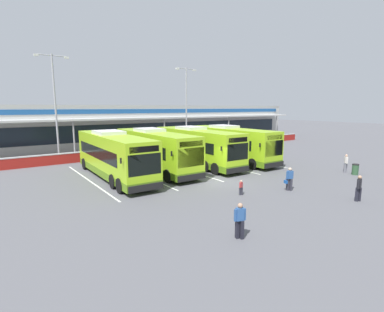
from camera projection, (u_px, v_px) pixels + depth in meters
ground_plane at (220, 180)px, 22.78m from camera, size 200.00×200.00×0.00m
terminal_building at (104, 125)px, 43.90m from camera, size 70.00×13.00×6.00m
red_barrier_wall at (140, 151)px, 34.34m from camera, size 60.00×0.40×1.10m
coach_bus_leftmost at (114, 156)px, 23.55m from camera, size 3.10×12.21×3.78m
coach_bus_left_centre at (154, 151)px, 26.29m from camera, size 3.10×12.21×3.78m
coach_bus_centre at (196, 147)px, 28.86m from camera, size 3.10×12.21×3.78m
coach_bus_right_centre at (230, 144)px, 30.98m from camera, size 3.10×12.21×3.78m
bay_stripe_far_west at (89, 180)px, 22.80m from camera, size 0.14×13.00×0.01m
bay_stripe_west at (138, 173)px, 25.20m from camera, size 0.14×13.00×0.01m
bay_stripe_mid_west at (178, 168)px, 27.60m from camera, size 0.14×13.00×0.01m
bay_stripe_centre at (212, 163)px, 30.00m from camera, size 0.14×13.00×0.01m
bay_stripe_mid_east at (241, 159)px, 32.41m from camera, size 0.14×13.00×0.01m
pedestrian_with_handbag at (289, 178)px, 19.91m from camera, size 0.64×0.44×1.62m
pedestrian_in_dark_coat at (359, 187)px, 17.62m from camera, size 0.54×0.31×1.62m
pedestrian_child at (241, 187)px, 18.92m from camera, size 0.33×0.18×1.00m
pedestrian_near_bin at (240, 220)px, 12.57m from camera, size 0.54×0.38×1.62m
pedestrian_approaching_bus at (346, 163)px, 25.50m from camera, size 0.45×0.44×1.62m
lamp_post_west at (55, 101)px, 29.80m from camera, size 3.24×0.28×11.00m
lamp_post_centre at (186, 103)px, 39.78m from camera, size 3.24×0.28×11.00m
litter_bin at (355, 169)px, 24.68m from camera, size 0.54×0.54×0.93m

